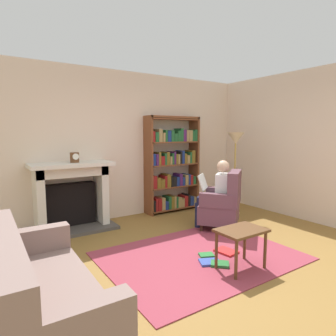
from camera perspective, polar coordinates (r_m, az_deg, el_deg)
The scene contains 13 objects.
ground at distance 3.73m, azimuth 9.36°, elevation -18.26°, with size 14.00×14.00×0.00m, color olive.
back_wall at distance 5.53m, azimuth -8.62°, elevation 4.44°, with size 5.60×0.10×2.70m, color beige.
side_wall_right at distance 6.21m, azimuth 19.86°, elevation 4.37°, with size 0.10×5.20×2.70m, color beige.
area_rug at distance 3.94m, azimuth 6.27°, elevation -16.74°, with size 2.40×1.80×0.01m, color #953646.
fireplace at distance 5.02m, azimuth -18.40°, elevation -4.87°, with size 1.31×0.64×1.11m.
mantel_clock at distance 4.86m, azimuth -17.83°, elevation 1.98°, with size 0.14×0.14×0.16m.
bookshelf at distance 5.84m, azimuth 0.86°, elevation 0.52°, with size 1.14×0.32×1.90m.
armchair_reading at distance 4.90m, azimuth 10.79°, elevation -6.87°, with size 0.89×0.88×0.97m.
seated_reader at distance 4.87m, azimuth 9.47°, elevation -4.55°, with size 0.57×0.59×1.14m.
sofa_floral at distance 2.64m, azimuth -23.78°, elevation -22.30°, with size 0.74×1.71×0.85m.
side_table at distance 3.54m, azimuth 14.15°, elevation -12.75°, with size 0.56×0.39×0.48m.
scattered_books at distance 3.87m, azimuth 9.65°, elevation -16.92°, with size 0.67×0.51×0.03m.
floor_lamp at distance 5.74m, azimuth 13.08°, elevation 4.37°, with size 0.32×0.32×1.59m.
Camera 1 is at (-2.31, -2.47, 1.58)m, focal length 31.10 mm.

